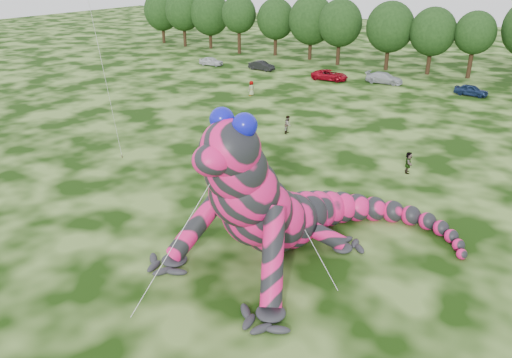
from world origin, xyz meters
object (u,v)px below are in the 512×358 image
at_px(tree_6, 339,32).
at_px(car_3, 384,78).
at_px(tree_9, 473,45).
at_px(car_1, 262,66).
at_px(car_0, 211,61).
at_px(spectator_4, 251,88).
at_px(inflatable_gecko, 288,173).
at_px(tree_7, 389,36).
at_px(tree_2, 210,20).
at_px(tree_8, 432,41).
at_px(spectator_1, 288,125).
at_px(tree_1, 184,18).
at_px(tree_3, 239,25).
at_px(spectator_5, 408,162).
at_px(tree_0, 162,17).
at_px(car_2, 330,75).
at_px(tree_4, 276,27).
at_px(tree_5, 311,28).
at_px(car_4, 471,90).
at_px(spectator_0, 223,127).

height_order(tree_6, car_3, tree_6).
distance_m(tree_9, car_1, 28.42).
bearing_deg(car_0, spectator_4, -137.08).
distance_m(inflatable_gecko, tree_7, 51.13).
relative_size(tree_2, tree_9, 1.11).
bearing_deg(car_3, tree_8, -21.31).
bearing_deg(spectator_1, tree_7, -4.38).
bearing_deg(tree_7, inflatable_gecko, -77.36).
relative_size(tree_1, car_0, 2.68).
bearing_deg(tree_7, spectator_1, -86.71).
distance_m(tree_7, car_1, 18.41).
relative_size(tree_3, car_0, 2.58).
bearing_deg(tree_3, spectator_5, -42.67).
bearing_deg(tree_8, tree_0, 177.44).
relative_size(tree_8, spectator_4, 5.17).
bearing_deg(car_3, car_2, 105.90).
relative_size(tree_9, spectator_1, 5.23).
xyz_separation_m(tree_4, tree_8, (25.42, -1.73, -0.06)).
relative_size(tree_7, car_1, 2.43).
distance_m(tree_4, tree_5, 6.53).
bearing_deg(tree_5, tree_6, -17.46).
xyz_separation_m(tree_3, car_2, (21.57, -10.78, -4.06)).
relative_size(inflatable_gecko, tree_2, 1.79).
height_order(car_1, spectator_5, spectator_5).
bearing_deg(tree_4, spectator_4, -65.76).
height_order(tree_3, tree_5, tree_5).
xyz_separation_m(car_4, spectator_1, (-11.46, -23.54, 0.19)).
bearing_deg(spectator_5, spectator_1, 55.43).
relative_size(tree_6, car_0, 2.59).
height_order(inflatable_gecko, tree_8, tree_8).
relative_size(inflatable_gecko, tree_6, 1.82).
height_order(tree_9, car_3, tree_9).
xyz_separation_m(tree_1, car_3, (40.90, -9.75, -4.22)).
bearing_deg(tree_8, tree_2, 177.38).
bearing_deg(car_3, tree_0, 76.08).
xyz_separation_m(car_2, spectator_1, (5.96, -22.29, 0.17)).
xyz_separation_m(car_0, spectator_1, (25.26, -22.09, 0.21)).
bearing_deg(spectator_1, tree_6, 8.32).
xyz_separation_m(car_0, car_1, (8.28, 0.98, 0.02)).
height_order(tree_1, car_2, tree_1).
bearing_deg(tree_0, tree_6, -3.94).
bearing_deg(tree_3, tree_9, 0.43).
xyz_separation_m(tree_4, tree_7, (19.56, -1.91, 0.21)).
xyz_separation_m(car_2, spectator_4, (-4.32, -12.38, 0.20)).
bearing_deg(spectator_0, tree_0, -128.60).
distance_m(tree_1, tree_7, 38.29).
distance_m(tree_6, car_2, 11.67).
bearing_deg(car_0, tree_0, 50.15).
relative_size(spectator_4, spectator_5, 1.06).
distance_m(car_0, spectator_0, 32.94).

